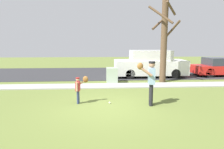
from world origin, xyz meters
name	(u,v)px	position (x,y,z in m)	size (l,w,h in m)	color
ground_plane	(104,87)	(0.00, 3.50, 0.00)	(48.00, 48.00, 0.00)	olive
sidewalk_strip	(104,86)	(0.00, 3.60, 0.03)	(36.00, 1.20, 0.06)	#A3A39E
road_surface	(103,73)	(0.00, 8.60, 0.01)	(36.00, 6.80, 0.02)	#2D2D30
person_adult	(150,78)	(1.68, 0.08, 1.07)	(0.75, 0.60, 1.71)	black
person_child	(80,86)	(-1.04, 0.52, 0.71)	(0.51, 0.38, 1.09)	navy
baseball	(110,103)	(0.14, 0.38, 0.04)	(0.07, 0.07, 0.07)	white
utility_cabinet	(112,75)	(0.50, 4.57, 0.46)	(0.65, 0.74, 0.92)	#9EB293
street_tree_near	(164,39)	(3.66, 4.64, 2.63)	(1.84, 1.88, 4.92)	brown
parked_van_white	(150,64)	(3.35, 6.59, 0.90)	(5.00, 1.95, 1.88)	silver
parked_hatchback_red	(221,67)	(8.69, 6.71, 0.66)	(4.00, 1.75, 1.33)	red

